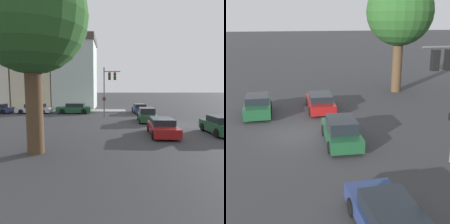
# 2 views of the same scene
# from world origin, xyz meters

# --- Properties ---
(ground_plane) EXTENTS (300.00, 300.00, 0.00)m
(ground_plane) POSITION_xyz_m (0.00, 0.00, 0.00)
(ground_plane) COLOR #333335
(street_tree) EXTENTS (5.92, 5.92, 10.16)m
(street_tree) POSITION_xyz_m (-9.43, 10.03, 7.11)
(street_tree) COLOR #4C3823
(street_tree) RESTS_ON ground_plane
(traffic_signal) EXTENTS (0.56, 2.10, 5.98)m
(traffic_signal) POSITION_xyz_m (5.22, 6.24, 4.12)
(traffic_signal) COLOR #515456
(traffic_signal) RESTS_ON ground_plane
(crossing_car_0) EXTENTS (4.73, 1.93, 1.29)m
(crossing_car_0) POSITION_xyz_m (9.81, 1.96, 0.62)
(crossing_car_0) COLOR navy
(crossing_car_0) RESTS_ON ground_plane
(crossing_car_1) EXTENTS (4.02, 1.93, 1.40)m
(crossing_car_1) POSITION_xyz_m (-4.59, -2.44, 0.67)
(crossing_car_1) COLOR #194728
(crossing_car_1) RESTS_ON ground_plane
(crossing_car_2) EXTENTS (4.19, 1.97, 1.45)m
(crossing_car_2) POSITION_xyz_m (1.78, 2.20, 0.67)
(crossing_car_2) COLOR #194728
(crossing_car_2) RESTS_ON ground_plane
(crossing_car_3) EXTENTS (4.45, 2.08, 1.25)m
(crossing_car_3) POSITION_xyz_m (-4.87, 2.11, 0.60)
(crossing_car_3) COLOR maroon
(crossing_car_3) RESTS_ON ground_plane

